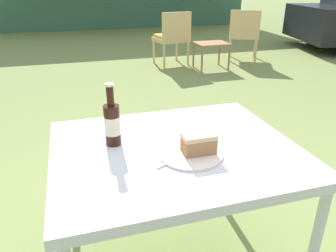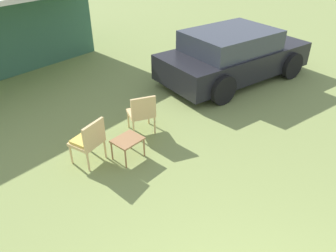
{
  "view_description": "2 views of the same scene",
  "coord_description": "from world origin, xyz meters",
  "px_view_note": "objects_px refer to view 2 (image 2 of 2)",
  "views": [
    {
      "loc": [
        -0.37,
        -1.12,
        1.3
      ],
      "look_at": [
        0.0,
        0.1,
        0.74
      ],
      "focal_mm": 35.0,
      "sensor_mm": 36.0,
      "label": 1
    },
    {
      "loc": [
        -1.37,
        -0.01,
        3.7
      ],
      "look_at": [
        2.02,
        2.93,
        0.9
      ],
      "focal_mm": 35.0,
      "sensor_mm": 36.0,
      "label": 2
    }
  ],
  "objects_px": {
    "wicker_chair_cushioned": "(89,139)",
    "wicker_chair_plain": "(142,112)",
    "garden_side_table": "(128,142)",
    "parked_car": "(233,55)"
  },
  "relations": [
    {
      "from": "wicker_chair_plain",
      "to": "garden_side_table",
      "type": "height_order",
      "value": "wicker_chair_plain"
    },
    {
      "from": "wicker_chair_cushioned",
      "to": "garden_side_table",
      "type": "xyz_separation_m",
      "value": [
        0.52,
        -0.42,
        -0.12
      ]
    },
    {
      "from": "wicker_chair_cushioned",
      "to": "wicker_chair_plain",
      "type": "xyz_separation_m",
      "value": [
        1.3,
        -0.01,
        0.01
      ]
    },
    {
      "from": "parked_car",
      "to": "garden_side_table",
      "type": "relative_size",
      "value": 8.83
    },
    {
      "from": "parked_car",
      "to": "wicker_chair_plain",
      "type": "xyz_separation_m",
      "value": [
        -3.57,
        -0.09,
        -0.18
      ]
    },
    {
      "from": "wicker_chair_cushioned",
      "to": "wicker_chair_plain",
      "type": "height_order",
      "value": "same"
    },
    {
      "from": "parked_car",
      "to": "wicker_chair_plain",
      "type": "relative_size",
      "value": 5.23
    },
    {
      "from": "parked_car",
      "to": "garden_side_table",
      "type": "distance_m",
      "value": 4.39
    },
    {
      "from": "garden_side_table",
      "to": "wicker_chair_cushioned",
      "type": "bearing_deg",
      "value": 140.75
    },
    {
      "from": "wicker_chair_cushioned",
      "to": "garden_side_table",
      "type": "bearing_deg",
      "value": 130.63
    }
  ]
}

